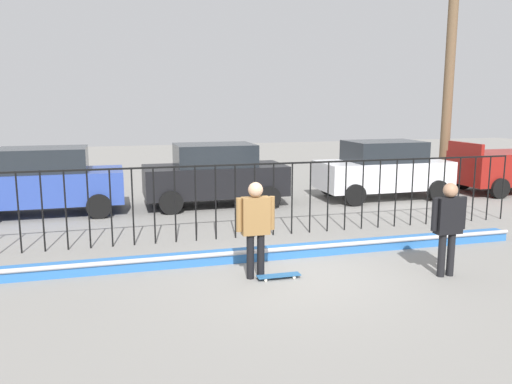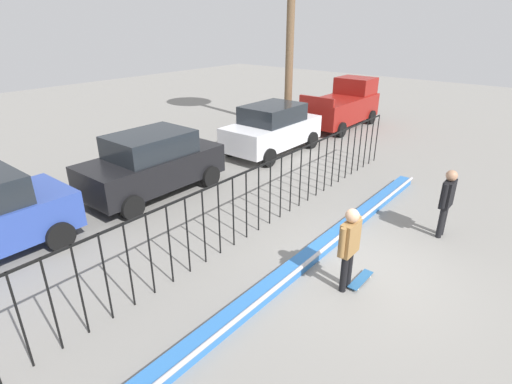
{
  "view_description": "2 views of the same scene",
  "coord_description": "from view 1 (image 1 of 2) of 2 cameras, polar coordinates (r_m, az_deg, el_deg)",
  "views": [
    {
      "loc": [
        -3.18,
        -8.63,
        3.18
      ],
      "look_at": [
        0.02,
        2.84,
        1.09
      ],
      "focal_mm": 36.31,
      "sensor_mm": 36.0,
      "label": 1
    },
    {
      "loc": [
        -6.97,
        -2.71,
        4.99
      ],
      "look_at": [
        -0.36,
        2.69,
        1.25
      ],
      "focal_mm": 27.97,
      "sensor_mm": 36.0,
      "label": 2
    }
  ],
  "objects": [
    {
      "name": "ground_plane",
      "position": [
        9.73,
        4.45,
        -9.13
      ],
      "size": [
        60.0,
        60.0,
        0.0
      ],
      "primitive_type": "plane",
      "color": "gray"
    },
    {
      "name": "bowl_coping_ledge",
      "position": [
        10.72,
        2.38,
        -6.63
      ],
      "size": [
        11.0,
        0.4,
        0.27
      ],
      "color": "#2D6BB7",
      "rests_on": "ground"
    },
    {
      "name": "perimeter_fence",
      "position": [
        12.15,
        -0.15,
        0.03
      ],
      "size": [
        14.04,
        0.04,
        1.75
      ],
      "color": "black",
      "rests_on": "ground"
    },
    {
      "name": "skateboarder",
      "position": [
        9.27,
        -0.05,
        -3.24
      ],
      "size": [
        0.71,
        0.27,
        1.77
      ],
      "rotation": [
        0.0,
        0.0,
        -0.5
      ],
      "color": "black",
      "rests_on": "ground"
    },
    {
      "name": "skateboard",
      "position": [
        9.51,
        2.51,
        -9.19
      ],
      "size": [
        0.8,
        0.2,
        0.07
      ],
      "rotation": [
        0.0,
        0.0,
        0.09
      ],
      "color": "#26598C",
      "rests_on": "ground"
    },
    {
      "name": "camera_operator",
      "position": [
        10.01,
        20.44,
        -2.99
      ],
      "size": [
        0.7,
        0.26,
        1.74
      ],
      "rotation": [
        0.0,
        0.0,
        2.95
      ],
      "color": "black",
      "rests_on": "ground"
    },
    {
      "name": "parked_car_blue",
      "position": [
        15.78,
        -22.28,
        1.17
      ],
      "size": [
        4.3,
        2.12,
        1.9
      ],
      "rotation": [
        0.0,
        0.0,
        0.04
      ],
      "color": "#2D479E",
      "rests_on": "ground"
    },
    {
      "name": "parked_car_black",
      "position": [
        15.95,
        -4.56,
        1.98
      ],
      "size": [
        4.3,
        2.12,
        1.9
      ],
      "rotation": [
        0.0,
        0.0,
        0.01
      ],
      "color": "black",
      "rests_on": "ground"
    },
    {
      "name": "parked_car_white",
      "position": [
        17.59,
        13.81,
        2.46
      ],
      "size": [
        4.3,
        2.12,
        1.9
      ],
      "rotation": [
        0.0,
        0.0,
        -0.04
      ],
      "color": "silver",
      "rests_on": "ground"
    }
  ]
}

